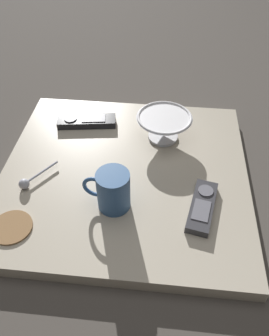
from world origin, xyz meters
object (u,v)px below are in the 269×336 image
(teaspoon, at_px, (27,182))
(tv_remote_near, at_px, (202,206))
(tv_remote_far, at_px, (87,121))
(cereal_bowl, at_px, (164,126))
(drink_coaster, at_px, (12,227))
(coffee_mug, at_px, (112,190))

(teaspoon, distance_m, tv_remote_near, 0.43)
(teaspoon, distance_m, tv_remote_far, 0.28)
(tv_remote_near, relative_size, tv_remote_far, 0.90)
(cereal_bowl, distance_m, teaspoon, 0.39)
(tv_remote_far, bearing_deg, drink_coaster, 76.69)
(cereal_bowl, relative_size, teaspoon, 1.55)
(coffee_mug, height_order, tv_remote_far, coffee_mug)
(cereal_bowl, height_order, tv_remote_near, cereal_bowl)
(teaspoon, xyz_separation_m, drink_coaster, (-0.00, 0.13, -0.01))
(drink_coaster, bearing_deg, cereal_bowl, -132.76)
(teaspoon, distance_m, drink_coaster, 0.13)
(cereal_bowl, bearing_deg, tv_remote_near, 111.93)
(teaspoon, bearing_deg, coffee_mug, 170.30)
(tv_remote_near, xyz_separation_m, tv_remote_far, (0.33, -0.29, 0.00))
(cereal_bowl, xyz_separation_m, coffee_mug, (0.11, 0.26, 0.01))
(cereal_bowl, relative_size, tv_remote_far, 0.88)
(tv_remote_near, height_order, tv_remote_far, tv_remote_far)
(coffee_mug, xyz_separation_m, teaspoon, (0.22, -0.04, -0.04))
(tv_remote_far, bearing_deg, coffee_mug, 112.71)
(coffee_mug, bearing_deg, cereal_bowl, -112.28)
(coffee_mug, xyz_separation_m, drink_coaster, (0.22, 0.09, -0.05))
(tv_remote_near, bearing_deg, tv_remote_far, -41.18)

